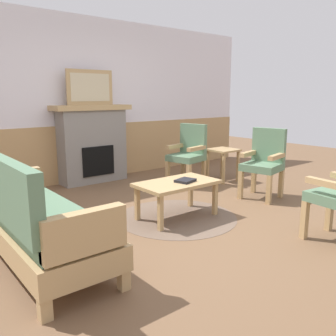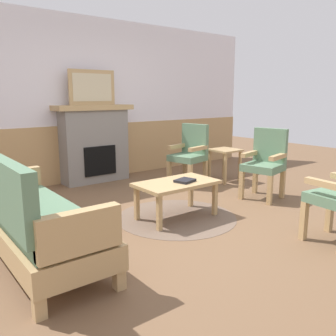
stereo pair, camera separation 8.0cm
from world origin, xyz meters
name	(u,v)px [view 2 (the right image)]	position (x,y,z in m)	size (l,w,h in m)	color
ground_plane	(186,218)	(0.00, 0.00, 0.00)	(14.00, 14.00, 0.00)	brown
wall_back	(86,103)	(0.00, 2.60, 1.31)	(7.20, 0.14, 2.70)	white
fireplace	(94,143)	(0.00, 2.35, 0.65)	(1.30, 0.44, 1.28)	gray
framed_picture	(92,87)	(0.00, 2.35, 1.56)	(0.80, 0.04, 0.56)	tan
couch	(33,219)	(-1.79, -0.06, 0.40)	(0.70, 1.80, 0.98)	tan
coffee_table	(177,186)	(-0.08, 0.08, 0.39)	(0.96, 0.56, 0.44)	tan
round_rug	(176,217)	(-0.08, 0.08, 0.00)	(1.43, 1.43, 0.01)	brown
book_on_table	(185,181)	(-0.01, 0.01, 0.46)	(0.22, 0.18, 0.03)	black
armchair_near_fireplace	(190,152)	(1.13, 1.21, 0.54)	(0.57, 0.57, 0.98)	tan
armchair_by_window_left	(266,160)	(1.45, -0.03, 0.54)	(0.57, 0.57, 0.98)	tan
side_table	(225,156)	(1.73, 1.00, 0.43)	(0.44, 0.44, 0.55)	tan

